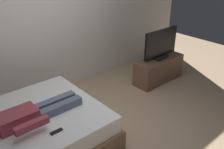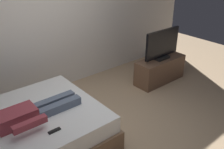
# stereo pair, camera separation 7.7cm
# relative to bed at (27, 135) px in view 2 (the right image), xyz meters

# --- Properties ---
(ground_plane) EXTENTS (10.00, 10.00, 0.00)m
(ground_plane) POSITION_rel_bed_xyz_m (1.04, -0.45, -0.26)
(ground_plane) COLOR tan
(back_wall) EXTENTS (6.40, 0.10, 2.80)m
(back_wall) POSITION_rel_bed_xyz_m (1.44, 1.38, 1.14)
(back_wall) COLOR silver
(back_wall) RESTS_ON ground
(bed) EXTENTS (2.00, 1.61, 0.54)m
(bed) POSITION_rel_bed_xyz_m (0.00, 0.00, 0.00)
(bed) COLOR brown
(bed) RESTS_ON ground
(person) EXTENTS (1.26, 0.46, 0.18)m
(person) POSITION_rel_bed_xyz_m (0.03, -0.08, 0.36)
(person) COLOR #993842
(person) RESTS_ON bed
(remote) EXTENTS (0.15, 0.04, 0.02)m
(remote) POSITION_rel_bed_xyz_m (0.18, -0.49, 0.29)
(remote) COLOR black
(remote) RESTS_ON bed
(tv_stand) EXTENTS (1.10, 0.40, 0.50)m
(tv_stand) POSITION_rel_bed_xyz_m (2.91, 0.22, -0.01)
(tv_stand) COLOR brown
(tv_stand) RESTS_ON ground
(tv) EXTENTS (0.88, 0.20, 0.59)m
(tv) POSITION_rel_bed_xyz_m (2.91, 0.22, 0.52)
(tv) COLOR black
(tv) RESTS_ON tv_stand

